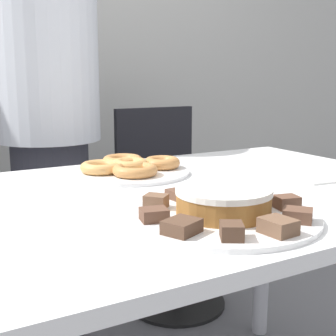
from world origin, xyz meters
TOP-DOWN VIEW (x-y plane):
  - wall_back at (0.00, 1.55)m, footprint 8.00×0.05m
  - table at (0.00, 0.00)m, footprint 1.47×0.90m
  - person_standing at (-0.03, 0.85)m, footprint 0.40×0.40m
  - office_chair_right at (0.50, 0.82)m, footprint 0.45×0.45m
  - plate_cake at (0.01, -0.24)m, footprint 0.38×0.38m
  - plate_donuts at (0.03, 0.24)m, footprint 0.34×0.34m
  - frosted_cake at (0.01, -0.24)m, footprint 0.19×0.19m
  - lamington_0 at (0.15, -0.27)m, footprint 0.05×0.05m
  - lamington_1 at (0.14, -0.18)m, footprint 0.07×0.07m
  - lamington_2 at (0.08, -0.12)m, footprint 0.06×0.06m
  - lamington_3 at (-0.00, -0.10)m, footprint 0.06×0.06m
  - lamington_4 at (-0.08, -0.13)m, footprint 0.06×0.06m
  - lamington_5 at (-0.13, -0.21)m, footprint 0.06×0.05m
  - lamington_6 at (-0.12, -0.29)m, footprint 0.08×0.07m
  - lamington_7 at (-0.06, -0.36)m, footprint 0.05×0.06m
  - lamington_8 at (0.02, -0.38)m, footprint 0.05×0.06m
  - lamington_9 at (0.10, -0.34)m, footprint 0.07×0.07m
  - donut_0 at (0.03, 0.24)m, footprint 0.11×0.11m
  - donut_1 at (0.04, 0.31)m, footprint 0.12×0.12m
  - donut_2 at (-0.05, 0.26)m, footprint 0.12×0.12m
  - donut_3 at (0.02, 0.18)m, footprint 0.12×0.12m
  - donut_4 at (0.13, 0.23)m, footprint 0.11×0.11m
  - napkin at (0.44, -0.09)m, footprint 0.11×0.09m

SIDE VIEW (x-z plane):
  - office_chair_right at x=0.50m, z-range -0.02..0.86m
  - table at x=0.00m, z-range 0.28..1.04m
  - napkin at x=0.44m, z-range 0.76..0.76m
  - plate_cake at x=0.01m, z-range 0.76..0.77m
  - plate_donuts at x=0.03m, z-range 0.76..0.77m
  - lamington_3 at x=0.00m, z-range 0.77..0.79m
  - lamington_1 at x=0.14m, z-range 0.77..0.79m
  - lamington_5 at x=-0.13m, z-range 0.77..0.79m
  - lamington_6 at x=-0.12m, z-range 0.77..0.79m
  - lamington_9 at x=0.10m, z-range 0.77..0.79m
  - lamington_2 at x=0.08m, z-range 0.77..0.79m
  - lamington_0 at x=0.15m, z-range 0.77..0.79m
  - lamington_8 at x=0.02m, z-range 0.77..0.79m
  - lamington_7 at x=-0.06m, z-range 0.77..0.79m
  - lamington_4 at x=-0.08m, z-range 0.77..0.79m
  - donut_3 at x=0.02m, z-range 0.77..0.79m
  - donut_2 at x=-0.05m, z-range 0.77..0.79m
  - donut_4 at x=0.13m, z-range 0.77..0.80m
  - donut_1 at x=0.04m, z-range 0.77..0.80m
  - donut_0 at x=0.03m, z-range 0.77..0.80m
  - frosted_cake at x=0.01m, z-range 0.77..0.82m
  - person_standing at x=-0.03m, z-range 0.03..1.62m
  - wall_back at x=0.00m, z-range 0.00..2.60m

